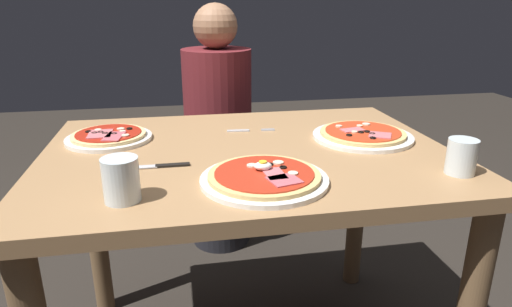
# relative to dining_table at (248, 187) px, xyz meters

# --- Properties ---
(dining_table) EXTENTS (1.18, 0.87, 0.78)m
(dining_table) POSITION_rel_dining_table_xyz_m (0.00, 0.00, 0.00)
(dining_table) COLOR #9E754C
(dining_table) RESTS_ON ground
(pizza_foreground) EXTENTS (0.31, 0.31, 0.05)m
(pizza_foreground) POSITION_rel_dining_table_xyz_m (0.01, -0.25, 0.13)
(pizza_foreground) COLOR white
(pizza_foreground) RESTS_ON dining_table
(pizza_across_left) EXTENTS (0.26, 0.26, 0.03)m
(pizza_across_left) POSITION_rel_dining_table_xyz_m (-0.41, 0.17, 0.13)
(pizza_across_left) COLOR white
(pizza_across_left) RESTS_ON dining_table
(pizza_across_right) EXTENTS (0.31, 0.31, 0.03)m
(pizza_across_right) POSITION_rel_dining_table_xyz_m (0.38, 0.04, 0.13)
(pizza_across_right) COLOR white
(pizza_across_right) RESTS_ON dining_table
(water_glass_near) EXTENTS (0.07, 0.07, 0.09)m
(water_glass_near) POSITION_rel_dining_table_xyz_m (0.50, -0.28, 0.16)
(water_glass_near) COLOR silver
(water_glass_near) RESTS_ON dining_table
(water_glass_far) EXTENTS (0.08, 0.08, 0.10)m
(water_glass_far) POSITION_rel_dining_table_xyz_m (-0.33, -0.30, 0.16)
(water_glass_far) COLOR silver
(water_glass_far) RESTS_ON dining_table
(fork) EXTENTS (0.16, 0.03, 0.00)m
(fork) POSITION_rel_dining_table_xyz_m (0.03, 0.19, 0.12)
(fork) COLOR silver
(fork) RESTS_ON dining_table
(knife) EXTENTS (0.20, 0.02, 0.01)m
(knife) POSITION_rel_dining_table_xyz_m (-0.26, -0.10, 0.12)
(knife) COLOR silver
(knife) RESTS_ON dining_table
(diner_person) EXTENTS (0.32, 0.32, 1.18)m
(diner_person) POSITION_rel_dining_table_xyz_m (-0.01, 0.83, -0.09)
(diner_person) COLOR black
(diner_person) RESTS_ON ground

